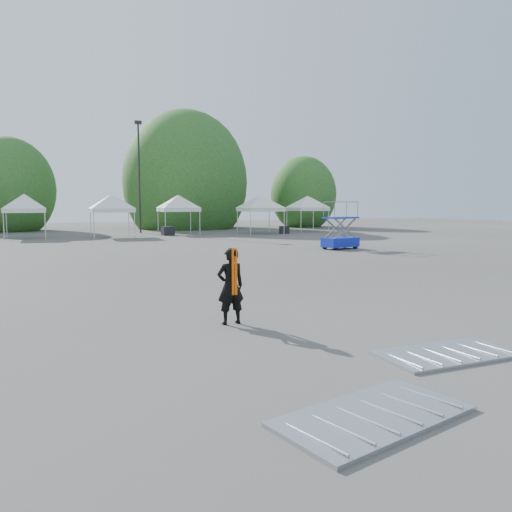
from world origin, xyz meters
name	(u,v)px	position (x,y,z in m)	size (l,w,h in m)	color
ground	(229,297)	(0.00, 0.00, 0.00)	(120.00, 120.00, 0.00)	#474442
light_pole_east	(139,170)	(3.00, 32.00, 5.52)	(0.60, 0.25, 9.80)	black
tree_mid_w	(8,189)	(-8.00, 40.00, 3.93)	(4.16, 4.16, 6.33)	#382314
tree_mid_e	(186,182)	(9.00, 39.00, 4.84)	(5.12, 5.12, 7.79)	#382314
tree_far_e	(303,194)	(22.00, 37.00, 3.63)	(3.84, 3.84, 5.84)	#382314
tent_d	(24,197)	(-6.16, 28.22, 3.06)	(4.15, 4.15, 3.88)	silver
tent_e	(111,198)	(0.01, 27.19, 3.06)	(4.47, 4.47, 3.88)	silver
tent_f	(178,198)	(5.67, 28.78, 3.06)	(4.39, 4.39, 3.88)	silver
tent_g	(260,198)	(12.48, 27.00, 3.06)	(4.66, 4.66, 3.88)	silver
tent_h	(308,199)	(18.13, 28.87, 3.06)	(4.39, 4.39, 3.88)	silver
man	(230,286)	(-1.03, -2.98, 0.83)	(0.62, 0.42, 1.66)	black
scissor_lift	(341,225)	(10.85, 11.50, 1.37)	(2.28, 1.49, 2.71)	#0B0E95
barrier_left	(373,415)	(-1.05, -8.14, 0.04)	(2.69, 1.78, 0.08)	#ABAEB4
barrier_mid	(446,353)	(1.63, -6.52, 0.04)	(2.39, 1.20, 0.08)	#ABAEB4
crate_mid	(168,231)	(4.46, 27.58, 0.36)	(0.94, 0.73, 0.73)	black
crate_east	(284,230)	(14.40, 26.18, 0.32)	(0.83, 0.65, 0.65)	black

